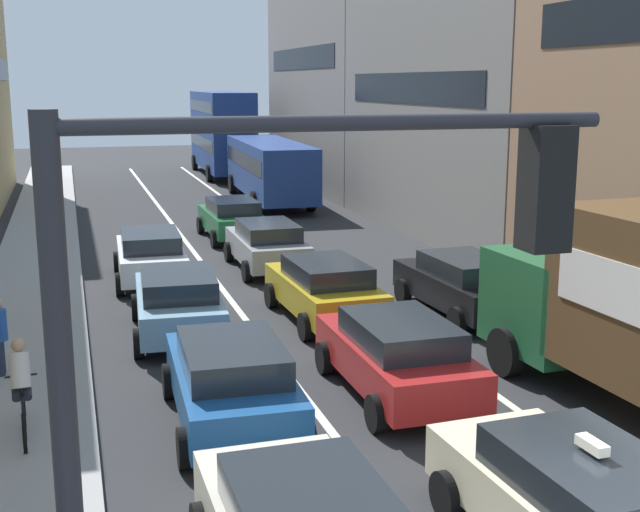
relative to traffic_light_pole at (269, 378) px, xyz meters
The scene contains 17 objects.
sidewalk_left 22.04m from the traffic_light_pole, 95.94° to the left, with size 2.60×64.00×0.14m, color #999999.
lane_stripe_left 22.11m from the traffic_light_pole, 82.75° to the left, with size 0.16×60.00×0.01m, color silver.
lane_stripe_right 22.79m from the traffic_light_pole, 74.11° to the left, with size 0.16×60.00×0.01m, color silver.
building_row_right 27.60m from the traffic_light_pole, 58.56° to the left, with size 7.20×43.90×13.11m.
traffic_light_pole is the anchor object (origin of this frame).
taxi_centre_lane_front 6.02m from the traffic_light_pole, 32.88° to the left, with size 2.23×4.38×1.66m.
sedan_centre_lane_second 10.06m from the traffic_light_pole, 62.82° to the left, with size 2.07×4.31×1.49m.
wagon_left_lane_second 8.73m from the traffic_light_pole, 81.27° to the left, with size 2.19×4.36×1.49m.
hatchback_centre_lane_third 14.70m from the traffic_light_pole, 71.46° to the left, with size 2.16×4.35×1.49m.
sedan_left_lane_third 13.79m from the traffic_light_pole, 85.53° to the left, with size 2.28×4.41×1.49m.
coupe_centre_lane_fourth 20.16m from the traffic_light_pole, 76.89° to the left, with size 2.09×4.31×1.49m.
sedan_left_lane_fourth 19.09m from the traffic_light_pole, 87.07° to the left, with size 2.19×4.36×1.49m.
sedan_centre_lane_fifth 25.28m from the traffic_light_pole, 79.76° to the left, with size 2.10×4.32×1.49m.
sedan_right_lane_behind_truck 15.65m from the traffic_light_pole, 58.65° to the left, with size 2.22×4.38×1.49m.
bus_mid_queue_primary 34.52m from the traffic_light_pole, 76.63° to the left, with size 3.16×10.60×2.90m.
bus_far_queue_secondary 46.49m from the traffic_light_pole, 80.19° to the left, with size 3.01×10.56×5.06m.
cyclist_on_sidewalk 9.10m from the traffic_light_pole, 103.81° to the left, with size 0.50×1.73×1.72m.
Camera 1 is at (-5.58, -6.45, 5.64)m, focal length 46.65 mm.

